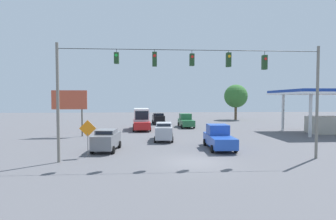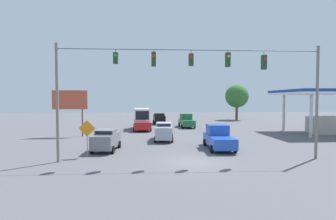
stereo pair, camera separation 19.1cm
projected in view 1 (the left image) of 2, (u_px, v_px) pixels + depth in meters
ground_plane at (193, 162)px, 18.50m from camera, size 140.00×140.00×0.00m
overhead_signal_span at (194, 83)px, 18.76m from camera, size 19.00×0.38×8.34m
box_truck_red_withflow_far at (141, 119)px, 38.22m from camera, size 2.83×7.23×3.06m
pickup_truck_blue_crossing_near at (219, 138)px, 23.46m from camera, size 2.27×5.27×2.12m
pickup_truck_green_oncoming_deep at (186, 121)px, 41.46m from camera, size 2.27×5.44×2.12m
sedan_black_withflow_deep at (158, 118)px, 46.57m from camera, size 2.33×4.34×1.91m
sedan_grey_parked_shoulder at (107, 140)px, 22.48m from camera, size 2.18×4.06×1.83m
sedan_silver_withflow_mid at (164, 131)px, 28.13m from camera, size 2.16×4.60×1.92m
traffic_cone_nearest at (108, 147)px, 22.55m from camera, size 0.30×0.30×0.56m
traffic_cone_second at (115, 142)px, 25.54m from camera, size 0.30×0.30×0.56m
traffic_cone_third at (118, 137)px, 28.71m from camera, size 0.30×0.30×0.56m
gas_station at (326, 102)px, 33.77m from camera, size 11.62×9.15×5.63m
roadside_billboard at (69, 103)px, 30.99m from camera, size 4.13×0.16×5.48m
work_zone_sign at (88, 131)px, 19.94m from camera, size 1.27×0.06×2.84m
tree_horizon_left at (236, 96)px, 56.25m from camera, size 4.96×4.96×7.58m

